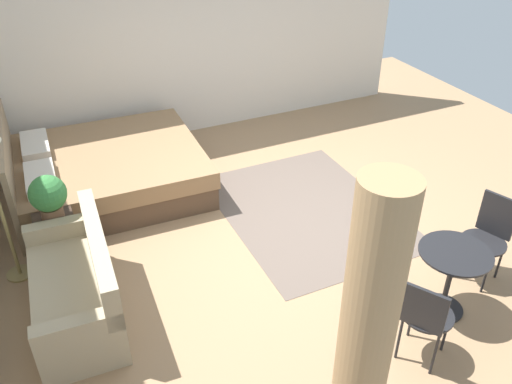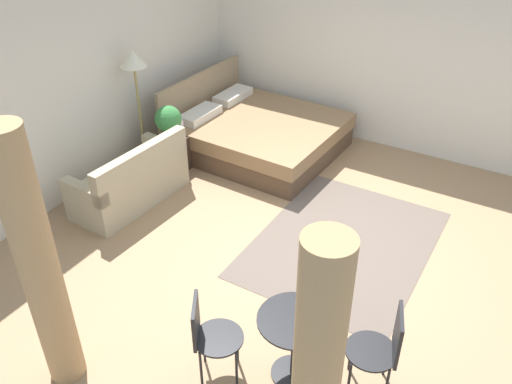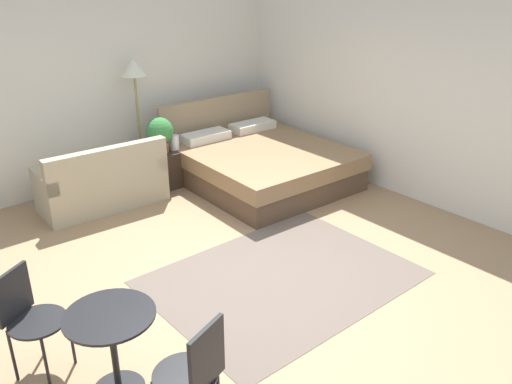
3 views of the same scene
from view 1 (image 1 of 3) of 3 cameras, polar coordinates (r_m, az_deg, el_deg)
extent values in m
cube|color=#9E7A56|center=(6.23, 3.99, -3.94)|extent=(8.98, 9.59, 0.02)
cube|color=silver|center=(8.07, -6.14, 16.17)|extent=(0.12, 6.59, 2.86)
cube|color=#66564C|center=(6.53, 5.48, -1.95)|extent=(2.54, 1.92, 0.01)
cube|color=brown|center=(7.08, -15.05, 1.41)|extent=(2.05, 2.26, 0.30)
cube|color=#93704C|center=(6.96, -15.35, 3.26)|extent=(2.09, 2.30, 0.22)
cube|color=#997F60|center=(6.90, -24.63, 2.06)|extent=(2.03, 0.13, 1.04)
cube|color=silver|center=(6.47, -21.96, 1.34)|extent=(0.72, 0.34, 0.12)
cube|color=silver|center=(7.25, -22.45, 4.61)|extent=(0.72, 0.34, 0.12)
cube|color=tan|center=(5.30, -18.72, -10.58)|extent=(1.59, 0.79, 0.43)
cube|color=tan|center=(5.02, -16.36, -6.31)|extent=(1.56, 0.22, 0.44)
cube|color=tan|center=(5.68, -20.00, -3.68)|extent=(0.18, 0.72, 0.18)
cube|color=tan|center=(4.57, -18.43, -13.58)|extent=(0.18, 0.72, 0.18)
cube|color=#38281E|center=(6.07, -20.44, -4.23)|extent=(0.45, 0.40, 0.52)
cylinder|color=brown|center=(5.80, -20.85, -2.10)|extent=(0.22, 0.22, 0.15)
sphere|color=#387F3D|center=(5.68, -21.31, -0.14)|extent=(0.37, 0.37, 0.37)
cylinder|color=silver|center=(5.97, -21.13, -0.78)|extent=(0.13, 0.13, 0.21)
cylinder|color=#99844C|center=(6.09, -23.80, -7.93)|extent=(0.27, 0.27, 0.02)
cylinder|color=#99844C|center=(5.66, -25.47, -2.03)|extent=(0.04, 0.04, 1.50)
cylinder|color=black|center=(5.51, 19.16, -11.59)|extent=(0.39, 0.39, 0.02)
cylinder|color=black|center=(5.30, 19.79, -9.04)|extent=(0.05, 0.05, 0.67)
cylinder|color=black|center=(5.09, 20.50, -6.11)|extent=(0.65, 0.65, 0.02)
cylinder|color=black|center=(5.78, 20.57, -6.83)|extent=(0.02, 0.02, 0.44)
cylinder|color=black|center=(5.70, 23.27, -8.12)|extent=(0.02, 0.02, 0.44)
cylinder|color=black|center=(6.01, 21.92, -5.45)|extent=(0.02, 0.02, 0.44)
cylinder|color=black|center=(5.94, 24.53, -6.66)|extent=(0.02, 0.02, 0.44)
cylinder|color=black|center=(5.72, 23.05, -4.97)|extent=(0.56, 0.56, 0.02)
cube|color=black|center=(5.75, 24.33, -2.29)|extent=(0.34, 0.15, 0.45)
cylinder|color=black|center=(4.99, 19.57, -13.78)|extent=(0.02, 0.02, 0.46)
cylinder|color=black|center=(5.02, 16.25, -12.62)|extent=(0.02, 0.02, 0.46)
cylinder|color=black|center=(4.78, 18.48, -16.08)|extent=(0.02, 0.02, 0.46)
cylinder|color=black|center=(4.81, 14.99, -14.84)|extent=(0.02, 0.02, 0.46)
cylinder|color=black|center=(4.73, 17.81, -12.29)|extent=(0.59, 0.59, 0.02)
cube|color=black|center=(4.46, 17.49, -11.87)|extent=(0.31, 0.20, 0.39)
cylinder|color=tan|center=(3.26, 11.21, -17.38)|extent=(0.31, 0.31, 2.45)
camera|label=2|loc=(4.51, 73.51, 14.61)|focal=37.48mm
camera|label=3|loc=(6.37, 53.78, 13.42)|focal=37.45mm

